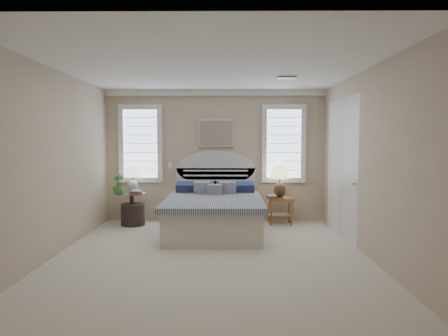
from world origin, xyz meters
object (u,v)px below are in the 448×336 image
(floor_pot, at_px, (133,214))
(lamp_right, at_px, (280,177))
(nightstand_right, at_px, (280,205))
(side_table_left, at_px, (132,205))
(lamp_left, at_px, (133,176))
(bed, at_px, (214,211))

(floor_pot, height_order, lamp_right, lamp_right)
(nightstand_right, height_order, floor_pot, nightstand_right)
(floor_pot, relative_size, lamp_right, 0.70)
(side_table_left, height_order, lamp_right, lamp_right)
(lamp_left, bearing_deg, side_table_left, -97.40)
(side_table_left, distance_m, floor_pot, 0.18)
(bed, xyz_separation_m, nightstand_right, (1.30, 0.69, 0.00))
(bed, bearing_deg, nightstand_right, 28.03)
(nightstand_right, height_order, lamp_left, lamp_left)
(lamp_right, bearing_deg, bed, -150.65)
(side_table_left, xyz_separation_m, nightstand_right, (2.95, 0.10, -0.00))
(floor_pot, relative_size, lamp_left, 0.85)
(bed, relative_size, lamp_left, 4.13)
(bed, height_order, nightstand_right, bed)
(bed, distance_m, side_table_left, 1.75)
(lamp_left, bearing_deg, bed, -22.42)
(lamp_left, bearing_deg, nightstand_right, 0.31)
(side_table_left, relative_size, lamp_left, 1.14)
(side_table_left, bearing_deg, lamp_right, 2.57)
(side_table_left, distance_m, lamp_left, 0.59)
(side_table_left, bearing_deg, floor_pot, -58.46)
(lamp_right, bearing_deg, nightstand_right, -68.50)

